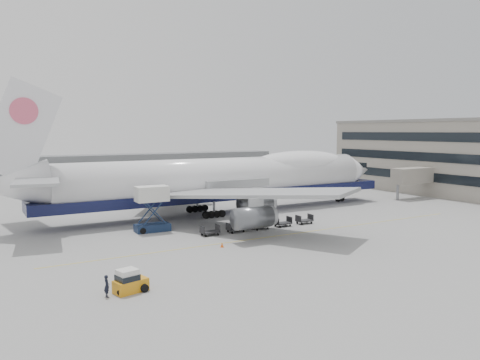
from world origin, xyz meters
TOP-DOWN VIEW (x-y plane):
  - ground at (0.00, 0.00)m, footprint 260.00×260.00m
  - apron_line at (0.00, -6.00)m, footprint 60.00×0.15m
  - hangar at (-10.00, 70.00)m, footprint 110.00×8.00m
  - airliner at (0.64, 12.00)m, footprint 67.00×55.30m
  - catering_truck at (-14.38, 4.52)m, footprint 4.58×3.27m
  - baggage_tug at (-23.97, -16.97)m, footprint 2.93×2.01m
  - ground_worker at (-25.86, -17.14)m, footprint 0.47×0.68m
  - traffic_cone at (-10.42, -7.60)m, footprint 0.39×0.39m
  - dolly_0 at (-8.92, -1.51)m, footprint 2.30×1.35m
  - dolly_1 at (-5.16, -1.51)m, footprint 2.30×1.35m
  - dolly_2 at (-1.41, -1.51)m, footprint 2.30×1.35m
  - dolly_3 at (2.35, -1.51)m, footprint 2.30×1.35m
  - dolly_4 at (6.10, -1.51)m, footprint 2.30×1.35m

SIDE VIEW (x-z plane):
  - ground at x=0.00m, z-range 0.00..0.00m
  - apron_line at x=0.00m, z-range 0.00..0.01m
  - traffic_cone at x=-10.42m, z-range -0.02..0.56m
  - dolly_0 at x=-8.92m, z-range -0.12..1.18m
  - dolly_1 at x=-5.16m, z-range -0.12..1.18m
  - dolly_2 at x=-1.41m, z-range -0.12..1.18m
  - dolly_3 at x=2.35m, z-range -0.12..1.18m
  - dolly_4 at x=6.10m, z-range -0.12..1.18m
  - baggage_tug at x=-23.97m, z-range -0.11..1.85m
  - ground_worker at x=-25.86m, z-range 0.00..1.80m
  - catering_truck at x=-14.38m, z-range 0.43..6.42m
  - hangar at x=-10.00m, z-range 0.00..7.00m
  - airliner at x=0.64m, z-range -4.37..15.61m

